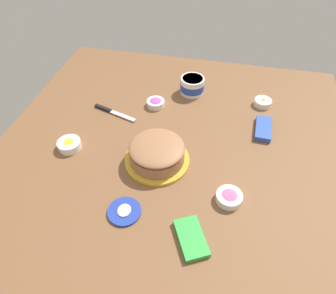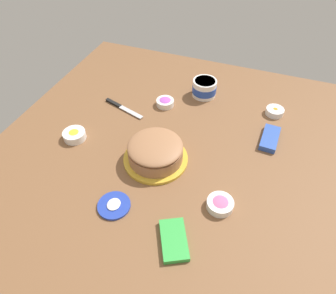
# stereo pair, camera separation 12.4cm
# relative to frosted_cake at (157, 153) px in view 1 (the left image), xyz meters

# --- Properties ---
(ground_plane) EXTENTS (1.54, 1.54, 0.00)m
(ground_plane) POSITION_rel_frosted_cake_xyz_m (-0.09, 0.05, -0.05)
(ground_plane) COLOR brown
(frosted_cake) EXTENTS (0.27, 0.27, 0.10)m
(frosted_cake) POSITION_rel_frosted_cake_xyz_m (0.00, 0.00, 0.00)
(frosted_cake) COLOR gold
(frosted_cake) RESTS_ON ground_plane
(frosting_tub) EXTENTS (0.12, 0.12, 0.09)m
(frosting_tub) POSITION_rel_frosted_cake_xyz_m (-0.51, 0.06, -0.00)
(frosting_tub) COLOR white
(frosting_tub) RESTS_ON ground_plane
(frosting_tub_lid) EXTENTS (0.12, 0.12, 0.02)m
(frosting_tub_lid) POSITION_rel_frosted_cake_xyz_m (0.26, -0.06, -0.04)
(frosting_tub_lid) COLOR #233DAD
(frosting_tub_lid) RESTS_ON ground_plane
(spreading_knife) EXTENTS (0.09, 0.23, 0.01)m
(spreading_knife) POSITION_rel_frosted_cake_xyz_m (-0.26, -0.29, -0.04)
(spreading_knife) COLOR silver
(spreading_knife) RESTS_ON ground_plane
(sprinkle_bowl_pink) EXTENTS (0.10, 0.10, 0.04)m
(sprinkle_bowl_pink) POSITION_rel_frosted_cake_xyz_m (0.13, 0.30, -0.03)
(sprinkle_bowl_pink) COLOR white
(sprinkle_bowl_pink) RESTS_ON ground_plane
(sprinkle_bowl_rainbow) EXTENTS (0.09, 0.09, 0.04)m
(sprinkle_bowl_rainbow) POSITION_rel_frosted_cake_xyz_m (-0.36, -0.09, -0.03)
(sprinkle_bowl_rainbow) COLOR white
(sprinkle_bowl_rainbow) RESTS_ON ground_plane
(sprinkle_bowl_orange) EXTENTS (0.08, 0.08, 0.03)m
(sprinkle_bowl_orange) POSITION_rel_frosted_cake_xyz_m (-0.48, 0.42, -0.03)
(sprinkle_bowl_orange) COLOR white
(sprinkle_bowl_orange) RESTS_ON ground_plane
(sprinkle_bowl_yellow) EXTENTS (0.10, 0.10, 0.04)m
(sprinkle_bowl_yellow) POSITION_rel_frosted_cake_xyz_m (0.00, -0.39, -0.03)
(sprinkle_bowl_yellow) COLOR white
(sprinkle_bowl_yellow) RESTS_ON ground_plane
(candy_box_lower) EXTENTS (0.17, 0.14, 0.02)m
(candy_box_lower) POSITION_rel_frosted_cake_xyz_m (0.32, 0.19, -0.04)
(candy_box_lower) COLOR green
(candy_box_lower) RESTS_ON ground_plane
(candy_box_upper) EXTENTS (0.16, 0.08, 0.03)m
(candy_box_upper) POSITION_rel_frosted_cake_xyz_m (-0.28, 0.43, -0.03)
(candy_box_upper) COLOR #2D51B2
(candy_box_upper) RESTS_ON ground_plane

